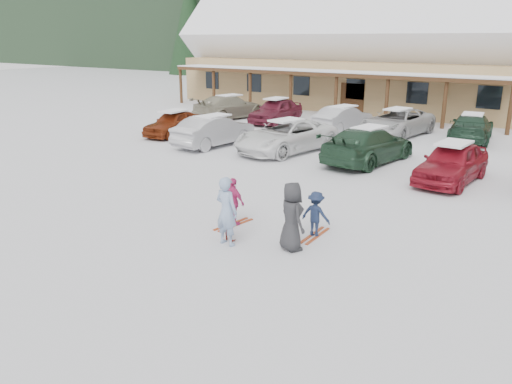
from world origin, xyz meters
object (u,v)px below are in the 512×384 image
Objects in this scene: toddler_red at (229,225)px; parked_car_3 at (368,145)px; adult_skier at (226,211)px; child_magenta at (233,202)px; bystander_dark at (292,216)px; parked_car_0 at (174,123)px; parked_car_1 at (214,131)px; parked_car_2 at (286,136)px; child_navy at (316,214)px; parked_car_11 at (471,128)px; day_lodge at (358,55)px; parked_car_4 at (452,163)px; parked_car_8 at (276,111)px; parked_car_10 at (397,122)px; parked_car_9 at (343,118)px; parked_car_7 at (229,107)px.

parked_car_3 is (-0.55, 10.45, 0.36)m from toddler_red.
child_magenta is (-0.74, 1.23, -0.22)m from adult_skier.
parked_car_0 is (-13.66, 9.68, -0.21)m from bystander_dark.
parked_car_0 is at bearing -9.32° from parked_car_1.
toddler_red is at bearing -56.10° from parked_car_2.
child_navy is 0.26× the size of parked_car_11.
day_lodge is at bearing -57.49° from parked_car_3.
parked_car_0 is 0.92× the size of parked_car_4.
day_lodge is 6.32× the size of parked_car_8.
adult_skier is at bearing -63.34° from parked_car_8.
parked_car_0 is at bearing -34.84° from child_navy.
parked_car_8 is (-0.37, -11.23, -3.16)m from day_lodge.
adult_skier is at bearing -77.08° from parked_car_10.
parked_car_0 is 9.92m from parked_car_9.
toddler_red is at bearing 99.22° from parked_car_3.
parked_car_8 is (-9.75, 17.08, 0.36)m from toddler_red.
parked_car_2 is at bearing -5.28° from parked_car_0.
day_lodge reaches higher than parked_car_9.
bystander_dark reaches higher than parked_car_2.
parked_car_11 reaches higher than toddler_red.
child_magenta is at bearing -79.19° from parked_car_10.
adult_skier reaches higher than parked_car_0.
parked_car_1 and parked_car_2 have the same top height.
day_lodge is 20.17m from parked_car_3.
parked_car_4 is (1.52, 7.76, 0.12)m from child_navy.
parked_car_0 is at bearing -179.52° from parked_car_4.
toddler_red is at bearing 75.30° from parked_car_11.
bystander_dark is 0.41× the size of parked_car_4.
parked_car_2 is 1.03× the size of parked_car_3.
parked_car_10 is (-1.27, 6.82, -0.03)m from parked_car_3.
parked_car_9 is at bearing -50.09° from parked_car_3.
bystander_dark is (1.55, 0.71, -0.03)m from adult_skier.
parked_car_7 is (-12.73, 15.84, 0.07)m from child_magenta.
parked_car_2 is at bearing 102.93° from parked_car_9.
parked_car_4 reaches higher than child_navy.
parked_car_8 is at bearing -57.32° from toddler_red.
parked_car_11 reaches higher than child_navy.
day_lodge is 23.03m from parked_car_4.
parked_car_7 is 1.00× the size of parked_car_10.
parked_car_3 is (-2.31, 8.87, 0.14)m from child_navy.
parked_car_9 is at bearing -167.98° from parked_car_7.
adult_skier is 0.60m from toddler_red.
child_magenta reaches higher than toddler_red.
parked_car_8 is (-9.20, 6.62, 0.00)m from parked_car_3.
parked_car_10 is (-1.82, 17.27, 0.33)m from toddler_red.
parked_car_3 is at bearing -83.42° from child_magenta.
parked_car_11 reaches higher than parked_car_0.
parked_car_8 is at bearing -166.63° from parked_car_7.
bystander_dark is 10.28m from parked_car_3.
parked_car_7 is (-15.09, 15.20, 0.15)m from child_navy.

